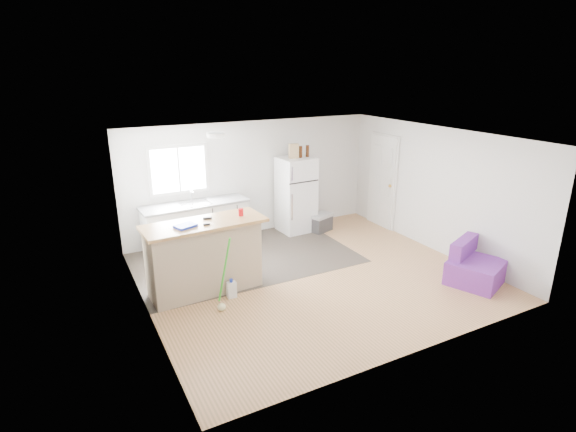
# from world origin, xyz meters

# --- Properties ---
(room) EXTENTS (5.51, 5.01, 2.41)m
(room) POSITION_xyz_m (0.00, 0.00, 1.20)
(room) COLOR olive
(room) RESTS_ON ground
(vinyl_zone) EXTENTS (4.05, 2.50, 0.00)m
(vinyl_zone) POSITION_xyz_m (-0.73, 1.25, 0.00)
(vinyl_zone) COLOR #342D27
(vinyl_zone) RESTS_ON floor
(window) EXTENTS (1.18, 0.06, 0.98)m
(window) POSITION_xyz_m (-1.55, 2.49, 1.55)
(window) COLOR white
(window) RESTS_ON back_wall
(interior_door) EXTENTS (0.11, 0.92, 2.10)m
(interior_door) POSITION_xyz_m (2.72, 1.55, 1.02)
(interior_door) COLOR white
(interior_door) RESTS_ON right_wall
(ceiling_fixture) EXTENTS (0.30, 0.30, 0.07)m
(ceiling_fixture) POSITION_xyz_m (-1.20, 1.20, 2.36)
(ceiling_fixture) COLOR white
(ceiling_fixture) RESTS_ON ceiling
(kitchen_cabinets) EXTENTS (2.11, 0.76, 1.21)m
(kitchen_cabinets) POSITION_xyz_m (-1.36, 2.18, 0.47)
(kitchen_cabinets) COLOR white
(kitchen_cabinets) RESTS_ON floor
(peninsula) EXTENTS (1.93, 0.82, 1.17)m
(peninsula) POSITION_xyz_m (-1.78, 0.34, 0.59)
(peninsula) COLOR tan
(peninsula) RESTS_ON floor
(refrigerator) EXTENTS (0.75, 0.72, 1.62)m
(refrigerator) POSITION_xyz_m (0.86, 2.15, 0.81)
(refrigerator) COLOR white
(refrigerator) RESTS_ON floor
(cooler) EXTENTS (0.59, 0.49, 0.39)m
(cooler) POSITION_xyz_m (1.32, 1.86, 0.20)
(cooler) COLOR #323234
(cooler) RESTS_ON floor
(purple_seat) EXTENTS (1.07, 1.06, 0.69)m
(purple_seat) POSITION_xyz_m (2.28, -1.45, 0.25)
(purple_seat) COLOR #6F2D92
(purple_seat) RESTS_ON floor
(cleaner_jug) EXTENTS (0.14, 0.10, 0.31)m
(cleaner_jug) POSITION_xyz_m (-1.50, -0.07, 0.14)
(cleaner_jug) COLOR silver
(cleaner_jug) RESTS_ON floor
(mop) EXTENTS (0.26, 0.31, 1.14)m
(mop) POSITION_xyz_m (-1.74, -0.34, 0.23)
(mop) COLOR green
(mop) RESTS_ON floor
(red_cup) EXTENTS (0.10, 0.10, 0.12)m
(red_cup) POSITION_xyz_m (-1.13, 0.37, 1.23)
(red_cup) COLOR red
(red_cup) RESTS_ON peninsula
(blue_tray) EXTENTS (0.36, 0.31, 0.04)m
(blue_tray) POSITION_xyz_m (-2.06, 0.26, 1.18)
(blue_tray) COLOR #152AC8
(blue_tray) RESTS_ON peninsula
(tool_a) EXTENTS (0.15, 0.09, 0.03)m
(tool_a) POSITION_xyz_m (-1.65, 0.46, 1.18)
(tool_a) COLOR black
(tool_a) RESTS_ON peninsula
(tool_b) EXTENTS (0.10, 0.05, 0.03)m
(tool_b) POSITION_xyz_m (-1.76, 0.20, 1.18)
(tool_b) COLOR black
(tool_b) RESTS_ON peninsula
(cardboard_box) EXTENTS (0.22, 0.14, 0.30)m
(cardboard_box) POSITION_xyz_m (0.79, 2.11, 1.77)
(cardboard_box) COLOR tan
(cardboard_box) RESTS_ON refrigerator
(bottle_left) EXTENTS (0.07, 0.07, 0.25)m
(bottle_left) POSITION_xyz_m (0.94, 2.09, 1.75)
(bottle_left) COLOR #391A0A
(bottle_left) RESTS_ON refrigerator
(bottle_right) EXTENTS (0.09, 0.09, 0.25)m
(bottle_right) POSITION_xyz_m (1.12, 2.11, 1.75)
(bottle_right) COLOR #391A0A
(bottle_right) RESTS_ON refrigerator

